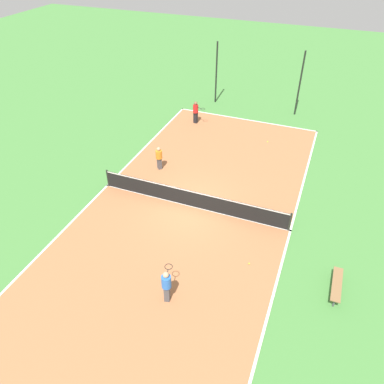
{
  "coord_description": "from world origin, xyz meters",
  "views": [
    {
      "loc": [
        5.3,
        -13.47,
        11.73
      ],
      "look_at": [
        0.0,
        0.0,
        0.9
      ],
      "focal_mm": 35.0,
      "sensor_mm": 36.0,
      "label": 1
    }
  ],
  "objects_px": {
    "player_coach_red": "(196,111)",
    "player_center_orange": "(159,157)",
    "fence_post_back_left": "(216,73)",
    "fence_post_back_right": "(300,84)",
    "tennis_net": "(192,198)",
    "tennis_ball_midcourt": "(213,207)",
    "tennis_ball_left_sideline": "(249,264)",
    "bench": "(337,285)",
    "player_near_blue": "(167,284)",
    "tennis_ball_right_alley": "(268,142)"
  },
  "relations": [
    {
      "from": "player_near_blue",
      "to": "tennis_ball_left_sideline",
      "type": "bearing_deg",
      "value": -56.48
    },
    {
      "from": "tennis_ball_left_sideline",
      "to": "fence_post_back_left",
      "type": "relative_size",
      "value": 0.02
    },
    {
      "from": "tennis_ball_midcourt",
      "to": "player_coach_red",
      "type": "bearing_deg",
      "value": 116.2
    },
    {
      "from": "tennis_ball_left_sideline",
      "to": "player_center_orange",
      "type": "bearing_deg",
      "value": 141.61
    },
    {
      "from": "tennis_net",
      "to": "player_coach_red",
      "type": "height_order",
      "value": "player_coach_red"
    },
    {
      "from": "tennis_net",
      "to": "bench",
      "type": "xyz_separation_m",
      "value": [
        7.03,
        -2.83,
        -0.13
      ]
    },
    {
      "from": "tennis_ball_midcourt",
      "to": "tennis_ball_right_alley",
      "type": "relative_size",
      "value": 1.0
    },
    {
      "from": "bench",
      "to": "tennis_ball_midcourt",
      "type": "distance_m",
      "value": 6.79
    },
    {
      "from": "tennis_ball_left_sideline",
      "to": "fence_post_back_right",
      "type": "bearing_deg",
      "value": 92.16
    },
    {
      "from": "tennis_ball_right_alley",
      "to": "fence_post_back_right",
      "type": "relative_size",
      "value": 0.02
    },
    {
      "from": "bench",
      "to": "player_center_orange",
      "type": "height_order",
      "value": "player_center_orange"
    },
    {
      "from": "tennis_ball_right_alley",
      "to": "bench",
      "type": "bearing_deg",
      "value": -65.11
    },
    {
      "from": "player_near_blue",
      "to": "fence_post_back_left",
      "type": "distance_m",
      "value": 18.7
    },
    {
      "from": "tennis_net",
      "to": "fence_post_back_right",
      "type": "distance_m",
      "value": 13.1
    },
    {
      "from": "fence_post_back_left",
      "to": "bench",
      "type": "bearing_deg",
      "value": -56.93
    },
    {
      "from": "bench",
      "to": "player_center_orange",
      "type": "xyz_separation_m",
      "value": [
        -10.01,
        5.35,
        0.39
      ]
    },
    {
      "from": "fence_post_back_left",
      "to": "fence_post_back_right",
      "type": "xyz_separation_m",
      "value": [
        6.07,
        0.0,
        0.0
      ]
    },
    {
      "from": "player_near_blue",
      "to": "player_center_orange",
      "type": "bearing_deg",
      "value": 11.41
    },
    {
      "from": "bench",
      "to": "player_coach_red",
      "type": "bearing_deg",
      "value": 41.45
    },
    {
      "from": "tennis_ball_right_alley",
      "to": "player_near_blue",
      "type": "bearing_deg",
      "value": -94.0
    },
    {
      "from": "fence_post_back_left",
      "to": "fence_post_back_right",
      "type": "distance_m",
      "value": 6.07
    },
    {
      "from": "tennis_ball_left_sideline",
      "to": "fence_post_back_right",
      "type": "xyz_separation_m",
      "value": [
        -0.58,
        15.33,
        2.19
      ]
    },
    {
      "from": "bench",
      "to": "tennis_ball_midcourt",
      "type": "bearing_deg",
      "value": 62.82
    },
    {
      "from": "tennis_net",
      "to": "tennis_ball_left_sideline",
      "type": "bearing_deg",
      "value": -36.76
    },
    {
      "from": "tennis_net",
      "to": "fence_post_back_left",
      "type": "xyz_separation_m",
      "value": [
        -3.03,
        12.63,
        1.73
      ]
    },
    {
      "from": "player_near_blue",
      "to": "fence_post_back_left",
      "type": "relative_size",
      "value": 0.33
    },
    {
      "from": "player_center_orange",
      "to": "tennis_ball_right_alley",
      "type": "relative_size",
      "value": 20.16
    },
    {
      "from": "bench",
      "to": "player_coach_red",
      "type": "relative_size",
      "value": 1.13
    },
    {
      "from": "tennis_ball_left_sideline",
      "to": "fence_post_back_right",
      "type": "height_order",
      "value": "fence_post_back_right"
    },
    {
      "from": "player_coach_red",
      "to": "player_near_blue",
      "type": "xyz_separation_m",
      "value": [
        4.32,
        -14.22,
        -0.03
      ]
    },
    {
      "from": "player_coach_red",
      "to": "player_near_blue",
      "type": "relative_size",
      "value": 1.03
    },
    {
      "from": "bench",
      "to": "fence_post_back_left",
      "type": "relative_size",
      "value": 0.39
    },
    {
      "from": "tennis_ball_midcourt",
      "to": "fence_post_back_right",
      "type": "xyz_separation_m",
      "value": [
        2.03,
        12.36,
        2.19
      ]
    },
    {
      "from": "player_coach_red",
      "to": "player_center_orange",
      "type": "distance_m",
      "value": 6.17
    },
    {
      "from": "tennis_net",
      "to": "fence_post_back_left",
      "type": "relative_size",
      "value": 2.14
    },
    {
      "from": "bench",
      "to": "fence_post_back_left",
      "type": "height_order",
      "value": "fence_post_back_left"
    },
    {
      "from": "player_coach_red",
      "to": "tennis_net",
      "type": "bearing_deg",
      "value": -53.85
    },
    {
      "from": "fence_post_back_left",
      "to": "player_center_orange",
      "type": "bearing_deg",
      "value": -89.65
    },
    {
      "from": "tennis_ball_left_sideline",
      "to": "player_near_blue",
      "type": "bearing_deg",
      "value": -130.63
    },
    {
      "from": "player_near_blue",
      "to": "tennis_ball_midcourt",
      "type": "height_order",
      "value": "player_near_blue"
    },
    {
      "from": "tennis_net",
      "to": "tennis_ball_midcourt",
      "type": "bearing_deg",
      "value": 14.72
    },
    {
      "from": "player_coach_red",
      "to": "player_center_orange",
      "type": "xyz_separation_m",
      "value": [
        0.17,
        -6.17,
        -0.11
      ]
    },
    {
      "from": "tennis_net",
      "to": "player_near_blue",
      "type": "height_order",
      "value": "player_near_blue"
    },
    {
      "from": "player_coach_red",
      "to": "fence_post_back_right",
      "type": "xyz_separation_m",
      "value": [
        6.18,
        3.94,
        1.35
      ]
    },
    {
      "from": "tennis_ball_midcourt",
      "to": "tennis_ball_left_sideline",
      "type": "height_order",
      "value": "same"
    },
    {
      "from": "tennis_ball_right_alley",
      "to": "player_center_orange",
      "type": "bearing_deg",
      "value": -133.99
    },
    {
      "from": "player_center_orange",
      "to": "player_near_blue",
      "type": "distance_m",
      "value": 9.06
    },
    {
      "from": "tennis_net",
      "to": "fence_post_back_right",
      "type": "bearing_deg",
      "value": 76.49
    },
    {
      "from": "tennis_net",
      "to": "bench",
      "type": "relative_size",
      "value": 5.53
    },
    {
      "from": "fence_post_back_left",
      "to": "fence_post_back_right",
      "type": "relative_size",
      "value": 1.0
    }
  ]
}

